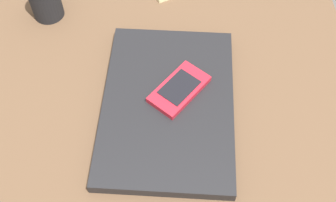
# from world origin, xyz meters

# --- Properties ---
(desk_surface) EXTENTS (1.20, 0.80, 0.03)m
(desk_surface) POSITION_xyz_m (0.00, 0.00, 0.01)
(desk_surface) COLOR brown
(desk_surface) RESTS_ON ground
(laptop_closed) EXTENTS (0.35, 0.26, 0.02)m
(laptop_closed) POSITION_xyz_m (-0.10, 0.04, 0.04)
(laptop_closed) COLOR black
(laptop_closed) RESTS_ON desk_surface
(cell_phone_on_laptop) EXTENTS (0.12, 0.12, 0.01)m
(cell_phone_on_laptop) POSITION_xyz_m (-0.12, 0.06, 0.06)
(cell_phone_on_laptop) COLOR red
(cell_phone_on_laptop) RESTS_ON laptop_closed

